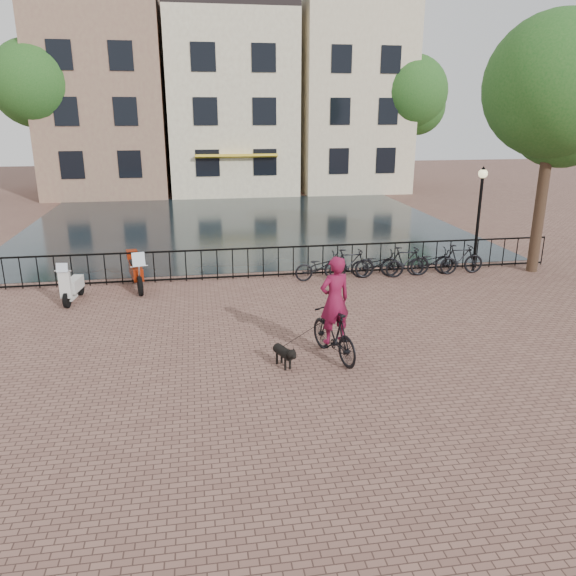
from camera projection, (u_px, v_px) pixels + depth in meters
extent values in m
plane|color=brown|center=(313.00, 392.00, 11.00)|extent=(100.00, 100.00, 0.00)
plane|color=black|center=(240.00, 224.00, 27.27)|extent=(20.00, 20.00, 0.00)
cube|color=black|center=(263.00, 248.00, 18.22)|extent=(20.00, 0.05, 0.05)
cube|color=black|center=(263.00, 275.00, 18.50)|extent=(20.00, 0.05, 0.05)
cube|color=#81574B|center=(106.00, 98.00, 36.23)|extent=(7.50, 9.00, 12.00)
cube|color=#C2B293|center=(230.00, 106.00, 37.62)|extent=(8.00, 9.00, 11.00)
cube|color=black|center=(227.00, 10.00, 35.83)|extent=(8.00, 9.00, 0.80)
cube|color=gold|center=(237.00, 156.00, 34.08)|extent=(5.00, 0.60, 0.15)
cube|color=#C7B694|center=(346.00, 95.00, 38.63)|extent=(7.00, 9.00, 12.50)
cylinder|color=black|center=(43.00, 147.00, 33.73)|extent=(0.36, 0.36, 6.30)
sphere|color=#1B511B|center=(35.00, 83.00, 32.64)|extent=(5.04, 5.04, 5.04)
cylinder|color=black|center=(543.00, 189.00, 18.44)|extent=(0.36, 0.36, 5.60)
sphere|color=#1B511B|center=(557.00, 86.00, 17.47)|extent=(4.48, 4.48, 4.48)
cylinder|color=black|center=(407.00, 146.00, 37.34)|extent=(0.36, 0.36, 5.95)
sphere|color=#1B511B|center=(410.00, 92.00, 36.31)|extent=(4.76, 4.76, 4.76)
cylinder|color=black|center=(478.00, 225.00, 18.77)|extent=(0.10, 0.10, 3.20)
sphere|color=beige|center=(483.00, 174.00, 18.26)|extent=(0.30, 0.30, 0.30)
imported|color=black|center=(334.00, 333.00, 12.35)|extent=(1.07, 2.07, 1.19)
imported|color=maroon|center=(335.00, 292.00, 12.06)|extent=(0.97, 0.77, 2.34)
imported|color=black|center=(321.00, 267.00, 18.10)|extent=(1.75, 0.72, 0.90)
imported|color=black|center=(349.00, 264.00, 18.23)|extent=(1.67, 0.50, 1.00)
imported|color=black|center=(377.00, 264.00, 18.39)|extent=(1.79, 0.85, 0.90)
imported|color=black|center=(405.00, 261.00, 18.52)|extent=(1.68, 0.55, 1.00)
imported|color=black|center=(432.00, 262.00, 18.69)|extent=(1.75, 0.70, 0.90)
imported|color=black|center=(459.00, 259.00, 18.82)|extent=(1.69, 0.56, 1.00)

